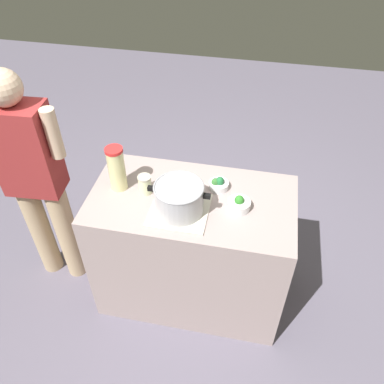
{
  "coord_description": "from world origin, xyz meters",
  "views": [
    {
      "loc": [
        -0.32,
        1.59,
        2.44
      ],
      "look_at": [
        0.0,
        0.0,
        0.95
      ],
      "focal_mm": 36.61,
      "sensor_mm": 36.0,
      "label": 1
    }
  ],
  "objects_px": {
    "person_cook": "(36,179)",
    "lemonade_pitcher": "(117,168)",
    "cooking_pot": "(179,198)",
    "broccoli_bowl_front": "(239,204)",
    "broccoli_bowl_center": "(219,184)",
    "mason_jar": "(145,184)"
  },
  "relations": [
    {
      "from": "cooking_pot",
      "to": "lemonade_pitcher",
      "type": "relative_size",
      "value": 1.23
    },
    {
      "from": "person_cook",
      "to": "cooking_pot",
      "type": "bearing_deg",
      "value": 173.06
    },
    {
      "from": "cooking_pot",
      "to": "mason_jar",
      "type": "distance_m",
      "value": 0.25
    },
    {
      "from": "cooking_pot",
      "to": "broccoli_bowl_center",
      "type": "xyz_separation_m",
      "value": [
        -0.18,
        -0.23,
        -0.07
      ]
    },
    {
      "from": "mason_jar",
      "to": "broccoli_bowl_center",
      "type": "distance_m",
      "value": 0.43
    },
    {
      "from": "cooking_pot",
      "to": "person_cook",
      "type": "height_order",
      "value": "person_cook"
    },
    {
      "from": "person_cook",
      "to": "lemonade_pitcher",
      "type": "bearing_deg",
      "value": -179.09
    },
    {
      "from": "broccoli_bowl_center",
      "to": "person_cook",
      "type": "bearing_deg",
      "value": 5.93
    },
    {
      "from": "cooking_pot",
      "to": "broccoli_bowl_front",
      "type": "xyz_separation_m",
      "value": [
        -0.32,
        -0.08,
        -0.06
      ]
    },
    {
      "from": "mason_jar",
      "to": "person_cook",
      "type": "height_order",
      "value": "person_cook"
    },
    {
      "from": "cooking_pot",
      "to": "person_cook",
      "type": "xyz_separation_m",
      "value": [
        0.93,
        -0.11,
        -0.12
      ]
    },
    {
      "from": "broccoli_bowl_center",
      "to": "cooking_pot",
      "type": "bearing_deg",
      "value": 51.31
    },
    {
      "from": "cooking_pot",
      "to": "broccoli_bowl_front",
      "type": "bearing_deg",
      "value": -165.34
    },
    {
      "from": "cooking_pot",
      "to": "mason_jar",
      "type": "relative_size",
      "value": 2.92
    },
    {
      "from": "broccoli_bowl_front",
      "to": "person_cook",
      "type": "distance_m",
      "value": 1.25
    },
    {
      "from": "broccoli_bowl_front",
      "to": "broccoli_bowl_center",
      "type": "height_order",
      "value": "broccoli_bowl_front"
    },
    {
      "from": "broccoli_bowl_front",
      "to": "person_cook",
      "type": "height_order",
      "value": "person_cook"
    },
    {
      "from": "person_cook",
      "to": "broccoli_bowl_front",
      "type": "bearing_deg",
      "value": 178.63
    },
    {
      "from": "cooking_pot",
      "to": "broccoli_bowl_center",
      "type": "bearing_deg",
      "value": -128.69
    },
    {
      "from": "broccoli_bowl_front",
      "to": "lemonade_pitcher",
      "type": "bearing_deg",
      "value": -3.11
    },
    {
      "from": "broccoli_bowl_center",
      "to": "mason_jar",
      "type": "bearing_deg",
      "value": 16.17
    },
    {
      "from": "lemonade_pitcher",
      "to": "mason_jar",
      "type": "height_order",
      "value": "lemonade_pitcher"
    }
  ]
}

